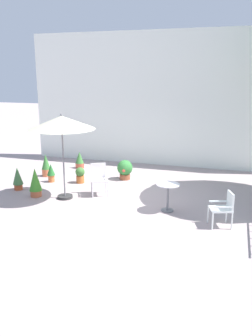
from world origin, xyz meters
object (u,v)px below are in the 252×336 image
Objects in this scene: potted_plant_1 at (80,160)px; potted_plant_4 at (125,169)px; potted_plant_0 at (46,165)px; cafe_table_0 at (168,192)px; patio_chair_1 at (224,207)px; patio_umbrella_0 at (62,124)px; potted_plant_6 at (18,178)px; potted_plant_3 at (35,182)px; potted_plant_5 at (51,172)px; potted_plant_2 at (80,175)px; patio_chair_0 at (99,177)px.

potted_plant_1 is 2.31m from potted_plant_4.
cafe_table_0 is at bearing -22.66° from potted_plant_0.
potted_plant_0 is (-6.15, 2.53, -0.09)m from patio_chair_1.
patio_umbrella_0 reaches higher than cafe_table_0.
cafe_table_0 is 1.02× the size of potted_plant_6.
cafe_table_0 is (3.03, -0.09, -1.67)m from patio_umbrella_0.
patio_chair_1 is 1.32× the size of potted_plant_1.
patio_umbrella_0 reaches higher than potted_plant_3.
potted_plant_5 is 1.20m from potted_plant_6.
potted_plant_0 is 1.24× the size of potted_plant_1.
potted_plant_6 is (-0.86, 0.38, -0.06)m from potted_plant_3.
patio_umbrella_0 reaches higher than potted_plant_4.
potted_plant_2 is 1.53m from potted_plant_4.
patio_umbrella_0 reaches higher than patio_chair_1.
potted_plant_3 is (-0.89, -0.11, -1.73)m from patio_umbrella_0.
patio_chair_1 is at bearing -41.40° from potted_plant_4.
patio_chair_1 is 6.74m from potted_plant_1.
potted_plant_1 reaches higher than potted_plant_2.
potted_plant_0 reaches higher than potted_plant_4.
potted_plant_0 is at bearing 132.03° from potted_plant_5.
potted_plant_3 is (0.13, -3.37, 0.13)m from potted_plant_1.
patio_umbrella_0 is at bearing 171.78° from patio_chair_1.
potted_plant_1 is 1.04× the size of potted_plant_5.
potted_plant_1 is 1.21× the size of potted_plant_2.
potted_plant_3 is (-5.36, 0.53, -0.04)m from patio_chair_1.
potted_plant_1 is at bearing 115.15° from potted_plant_2.
patio_chair_0 reaches higher than potted_plant_0.
potted_plant_1 is at bearing 85.68° from potted_plant_5.
potted_plant_3 is (-1.71, -0.73, -0.10)m from patio_chair_0.
potted_plant_1 reaches higher than potted_plant_5.
potted_plant_4 is at bearing 9.18° from potted_plant_0.
patio_chair_1 is 6.28m from potted_plant_6.
potted_plant_0 reaches higher than potted_plant_6.
cafe_table_0 is at bearing -4.20° from potted_plant_6.
potted_plant_0 is at bearing 111.73° from potted_plant_3.
potted_plant_2 is at bearing 38.78° from potted_plant_6.
patio_umbrella_0 is 2.86× the size of potted_plant_3.
potted_plant_0 is 0.77m from potted_plant_5.
potted_plant_5 is (-1.99, 0.70, -0.21)m from patio_chair_0.
patio_chair_0 is at bearing 36.97° from patio_umbrella_0.
potted_plant_5 is (-4.20, 1.40, -0.17)m from cafe_table_0.
potted_plant_6 is at bearing -172.18° from patio_chair_0.
patio_chair_1 is at bearing -21.27° from cafe_table_0.
potted_plant_2 is 0.99m from potted_plant_5.
potted_plant_6 is at bearing -141.22° from potted_plant_2.
potted_plant_0 reaches higher than potted_plant_5.
potted_plant_0 is at bearing 153.19° from patio_chair_0.
patio_chair_1 is 1.15× the size of potted_plant_6.
patio_umbrella_0 is at bearing 7.26° from potted_plant_3.
potted_plant_4 is at bearing 138.60° from patio_chair_1.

